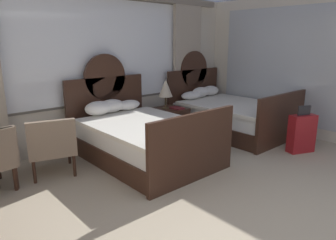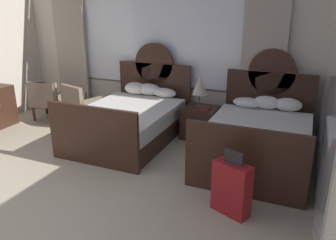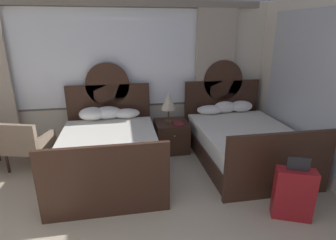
# 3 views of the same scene
# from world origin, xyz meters

# --- Properties ---
(wall_back_window) EXTENTS (6.17, 0.22, 2.70)m
(wall_back_window) POSITION_xyz_m (0.00, 4.14, 1.43)
(wall_back_window) COLOR beige
(wall_back_window) RESTS_ON ground_plane
(wall_right_mirror) EXTENTS (0.08, 4.74, 2.70)m
(wall_right_mirror) POSITION_xyz_m (3.12, 1.80, 1.35)
(wall_right_mirror) COLOR beige
(wall_right_mirror) RESTS_ON ground_plane
(bed_near_window) EXTENTS (1.54, 2.23, 1.62)m
(bed_near_window) POSITION_xyz_m (-0.03, 2.97, 0.36)
(bed_near_window) COLOR #382116
(bed_near_window) RESTS_ON ground_plane
(bed_near_mirror) EXTENTS (1.54, 2.23, 1.62)m
(bed_near_mirror) POSITION_xyz_m (2.22, 2.97, 0.36)
(bed_near_mirror) COLOR #382116
(bed_near_mirror) RESTS_ON ground_plane
(nightstand_between_beds) EXTENTS (0.60, 0.62, 0.56)m
(nightstand_between_beds) POSITION_xyz_m (1.09, 3.57, 0.28)
(nightstand_between_beds) COLOR #382116
(nightstand_between_beds) RESTS_ON ground_plane
(table_lamp_on_nightstand) EXTENTS (0.27, 0.27, 0.57)m
(table_lamp_on_nightstand) POSITION_xyz_m (1.05, 3.61, 0.95)
(table_lamp_on_nightstand) COLOR brown
(table_lamp_on_nightstand) RESTS_ON nightstand_between_beds
(book_on_nightstand) EXTENTS (0.18, 0.26, 0.03)m
(book_on_nightstand) POSITION_xyz_m (1.19, 3.45, 0.57)
(book_on_nightstand) COLOR maroon
(book_on_nightstand) RESTS_ON nightstand_between_beds
(armchair_by_window_left) EXTENTS (0.76, 0.76, 0.83)m
(armchair_by_window_left) POSITION_xyz_m (-1.34, 3.28, 0.45)
(armchair_by_window_left) COLOR #84705B
(armchair_by_window_left) RESTS_ON ground_plane
(armchair_by_window_centre) EXTENTS (0.74, 0.74, 0.83)m
(armchair_by_window_centre) POSITION_xyz_m (-2.16, 3.28, 0.45)
(armchair_by_window_centre) COLOR #84705B
(armchair_by_window_centre) RESTS_ON ground_plane
(armchair_by_window_right) EXTENTS (0.68, 0.68, 0.83)m
(armchair_by_window_right) POSITION_xyz_m (-2.17, 3.28, 0.45)
(armchair_by_window_right) COLOR #84705B
(armchair_by_window_right) RESTS_ON ground_plane
(suitcase_on_floor) EXTENTS (0.49, 0.35, 0.80)m
(suitcase_on_floor) POSITION_xyz_m (2.17, 1.41, 0.33)
(suitcase_on_floor) COLOR maroon
(suitcase_on_floor) RESTS_ON ground_plane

